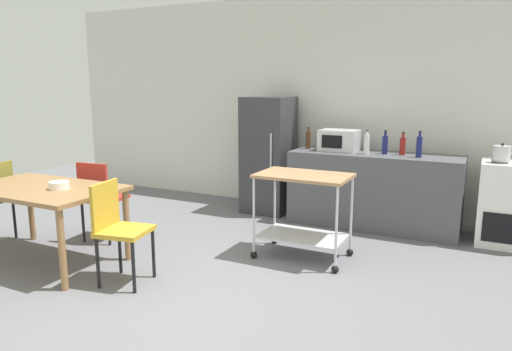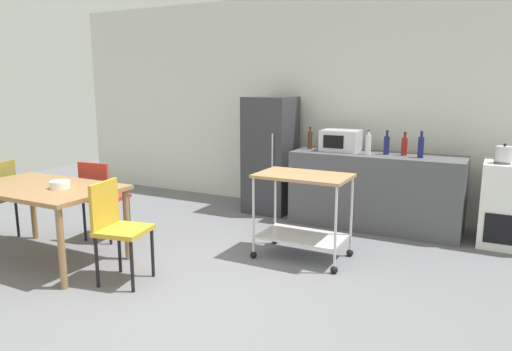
{
  "view_description": "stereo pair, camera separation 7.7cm",
  "coord_description": "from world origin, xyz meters",
  "px_view_note": "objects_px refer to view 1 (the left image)",
  "views": [
    {
      "loc": [
        2.11,
        -2.97,
        1.71
      ],
      "look_at": [
        0.01,
        1.2,
        0.8
      ],
      "focal_mm": 32.9,
      "sensor_mm": 36.0,
      "label": 1
    },
    {
      "loc": [
        2.18,
        -2.94,
        1.71
      ],
      "look_at": [
        0.01,
        1.2,
        0.8
      ],
      "focal_mm": 32.9,
      "sensor_mm": 36.0,
      "label": 2
    }
  ],
  "objects_px": {
    "refrigerator": "(269,155)",
    "bottle_hot_sauce": "(385,144)",
    "bottle_vinegar": "(403,146)",
    "bottle_sesame_oil": "(419,146)",
    "dining_table": "(41,195)",
    "microwave": "(339,140)",
    "kitchen_cart": "(303,202)",
    "chair_red": "(100,195)",
    "bottle_sparkling_water": "(367,144)",
    "stove_oven": "(509,203)",
    "chair_mustard": "(118,225)",
    "kettle": "(502,153)",
    "bottle_olive_oil": "(308,140)",
    "fruit_bowl": "(59,185)"
  },
  "relations": [
    {
      "from": "refrigerator",
      "to": "bottle_sparkling_water",
      "type": "xyz_separation_m",
      "value": [
        1.36,
        -0.18,
        0.25
      ]
    },
    {
      "from": "refrigerator",
      "to": "bottle_hot_sauce",
      "type": "distance_m",
      "value": 1.58
    },
    {
      "from": "dining_table",
      "to": "bottle_sesame_oil",
      "type": "relative_size",
      "value": 5.01
    },
    {
      "from": "refrigerator",
      "to": "kitchen_cart",
      "type": "height_order",
      "value": "refrigerator"
    },
    {
      "from": "bottle_olive_oil",
      "to": "bottle_sesame_oil",
      "type": "xyz_separation_m",
      "value": [
        1.37,
        -0.13,
        0.01
      ]
    },
    {
      "from": "dining_table",
      "to": "bottle_vinegar",
      "type": "distance_m",
      "value": 3.93
    },
    {
      "from": "chair_red",
      "to": "bottle_sparkling_water",
      "type": "xyz_separation_m",
      "value": [
        2.47,
        1.8,
        0.5
      ]
    },
    {
      "from": "kettle",
      "to": "bottle_sesame_oil",
      "type": "bearing_deg",
      "value": 179.25
    },
    {
      "from": "bottle_sparkling_water",
      "to": "bottle_vinegar",
      "type": "height_order",
      "value": "bottle_sparkling_water"
    },
    {
      "from": "bottle_hot_sauce",
      "to": "dining_table",
      "type": "bearing_deg",
      "value": -135.92
    },
    {
      "from": "bottle_vinegar",
      "to": "bottle_hot_sauce",
      "type": "bearing_deg",
      "value": -173.07
    },
    {
      "from": "bottle_hot_sauce",
      "to": "bottle_vinegar",
      "type": "height_order",
      "value": "bottle_hot_sauce"
    },
    {
      "from": "stove_oven",
      "to": "bottle_hot_sauce",
      "type": "height_order",
      "value": "bottle_hot_sauce"
    },
    {
      "from": "bottle_sesame_oil",
      "to": "fruit_bowl",
      "type": "height_order",
      "value": "bottle_sesame_oil"
    },
    {
      "from": "dining_table",
      "to": "chair_red",
      "type": "bearing_deg",
      "value": 87.5
    },
    {
      "from": "dining_table",
      "to": "bottle_vinegar",
      "type": "height_order",
      "value": "bottle_vinegar"
    },
    {
      "from": "refrigerator",
      "to": "bottle_sparkling_water",
      "type": "bearing_deg",
      "value": -7.52
    },
    {
      "from": "chair_red",
      "to": "bottle_vinegar",
      "type": "relative_size",
      "value": 3.31
    },
    {
      "from": "refrigerator",
      "to": "bottle_vinegar",
      "type": "xyz_separation_m",
      "value": [
        1.75,
        -0.06,
        0.23
      ]
    },
    {
      "from": "stove_oven",
      "to": "bottle_hot_sauce",
      "type": "relative_size",
      "value": 3.26
    },
    {
      "from": "dining_table",
      "to": "chair_mustard",
      "type": "relative_size",
      "value": 1.69
    },
    {
      "from": "bottle_olive_oil",
      "to": "chair_red",
      "type": "bearing_deg",
      "value": -131.11
    },
    {
      "from": "chair_red",
      "to": "bottle_sparkling_water",
      "type": "height_order",
      "value": "bottle_sparkling_water"
    },
    {
      "from": "bottle_sparkling_water",
      "to": "fruit_bowl",
      "type": "distance_m",
      "value": 3.38
    },
    {
      "from": "refrigerator",
      "to": "bottle_sesame_oil",
      "type": "relative_size",
      "value": 5.18
    },
    {
      "from": "bottle_sparkling_water",
      "to": "bottle_vinegar",
      "type": "distance_m",
      "value": 0.41
    },
    {
      "from": "dining_table",
      "to": "microwave",
      "type": "relative_size",
      "value": 3.26
    },
    {
      "from": "refrigerator",
      "to": "kettle",
      "type": "bearing_deg",
      "value": -3.7
    },
    {
      "from": "stove_oven",
      "to": "kettle",
      "type": "distance_m",
      "value": 0.57
    },
    {
      "from": "chair_mustard",
      "to": "stove_oven",
      "type": "bearing_deg",
      "value": -59.46
    },
    {
      "from": "dining_table",
      "to": "stove_oven",
      "type": "distance_m",
      "value": 4.82
    },
    {
      "from": "dining_table",
      "to": "kitchen_cart",
      "type": "xyz_separation_m",
      "value": [
        2.2,
        1.24,
        -0.1
      ]
    },
    {
      "from": "bottle_vinegar",
      "to": "bottle_sesame_oil",
      "type": "relative_size",
      "value": 0.9
    },
    {
      "from": "bottle_vinegar",
      "to": "bottle_sesame_oil",
      "type": "height_order",
      "value": "bottle_sesame_oil"
    },
    {
      "from": "chair_mustard",
      "to": "kitchen_cart",
      "type": "height_order",
      "value": "chair_mustard"
    },
    {
      "from": "chair_red",
      "to": "bottle_hot_sauce",
      "type": "bearing_deg",
      "value": -151.14
    },
    {
      "from": "fruit_bowl",
      "to": "kettle",
      "type": "relative_size",
      "value": 0.77
    },
    {
      "from": "chair_mustard",
      "to": "bottle_sesame_oil",
      "type": "bearing_deg",
      "value": -49.79
    },
    {
      "from": "chair_red",
      "to": "bottle_hot_sauce",
      "type": "distance_m",
      "value": 3.3
    },
    {
      "from": "chair_red",
      "to": "fruit_bowl",
      "type": "distance_m",
      "value": 0.78
    },
    {
      "from": "bottle_olive_oil",
      "to": "chair_mustard",
      "type": "bearing_deg",
      "value": -105.03
    },
    {
      "from": "kettle",
      "to": "stove_oven",
      "type": "bearing_deg",
      "value": 39.67
    },
    {
      "from": "chair_red",
      "to": "stove_oven",
      "type": "distance_m",
      "value": 4.43
    },
    {
      "from": "bottle_olive_oil",
      "to": "bottle_vinegar",
      "type": "distance_m",
      "value": 1.17
    },
    {
      "from": "chair_mustard",
      "to": "bottle_sparkling_water",
      "type": "xyz_separation_m",
      "value": [
        1.51,
        2.56,
        0.5
      ]
    },
    {
      "from": "bottle_sparkling_water",
      "to": "bottle_vinegar",
      "type": "relative_size",
      "value": 1.05
    },
    {
      "from": "chair_mustard",
      "to": "bottle_sparkling_water",
      "type": "relative_size",
      "value": 3.14
    },
    {
      "from": "fruit_bowl",
      "to": "kettle",
      "type": "distance_m",
      "value": 4.46
    },
    {
      "from": "bottle_vinegar",
      "to": "bottle_sesame_oil",
      "type": "xyz_separation_m",
      "value": [
        0.2,
        -0.11,
        0.02
      ]
    },
    {
      "from": "chair_red",
      "to": "fruit_bowl",
      "type": "xyz_separation_m",
      "value": [
        0.21,
        -0.71,
        0.27
      ]
    }
  ]
}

